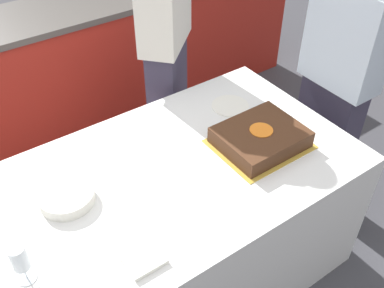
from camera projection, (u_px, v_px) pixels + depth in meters
name	position (u px, v px, depth m)	size (l,w,h in m)	color
back_counter	(21.00, 85.00, 3.07)	(4.40, 0.58, 0.92)	#A82319
dining_table	(136.00, 247.00, 2.14)	(2.13, 1.00, 0.77)	white
cake	(260.00, 138.00, 2.10)	(0.42, 0.36, 0.09)	gold
plate_stack	(67.00, 197.00, 1.83)	(0.23, 0.23, 0.05)	white
wine_glass	(19.00, 259.00, 1.50)	(0.07, 0.07, 0.17)	white
side_plate_near_cake	(230.00, 106.00, 2.36)	(0.20, 0.20, 0.00)	white
utensil_pile	(145.00, 261.00, 1.62)	(0.14, 0.11, 0.02)	white
person_cutting_cake	(166.00, 51.00, 2.54)	(0.44, 0.43, 1.74)	#383347
person_seated_right	(337.00, 84.00, 2.42)	(0.22, 0.41, 1.59)	#383347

